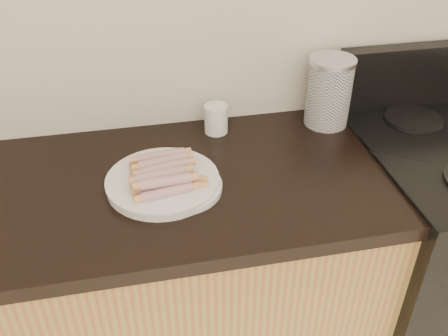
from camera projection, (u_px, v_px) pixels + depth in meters
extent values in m
cube|color=olive|center=(9.00, 326.00, 1.51)|extent=(2.20, 0.59, 0.86)
cylinder|color=black|center=(414.00, 119.00, 1.57)|extent=(0.18, 0.18, 0.01)
cylinder|color=white|center=(163.00, 183.00, 1.30)|extent=(0.38, 0.38, 0.02)
cylinder|color=white|center=(180.00, 187.00, 1.29)|extent=(0.27, 0.27, 0.02)
cylinder|color=#A1493C|center=(165.00, 192.00, 1.23)|extent=(0.13, 0.04, 0.03)
cylinder|color=#A1493C|center=(164.00, 186.00, 1.26)|extent=(0.13, 0.04, 0.03)
cylinder|color=#A1493C|center=(163.00, 179.00, 1.28)|extent=(0.13, 0.04, 0.03)
cylinder|color=#A1493C|center=(162.00, 172.00, 1.30)|extent=(0.13, 0.04, 0.03)
cylinder|color=#A1493C|center=(160.00, 166.00, 1.33)|extent=(0.13, 0.04, 0.03)
cylinder|color=#A1493C|center=(159.00, 160.00, 1.35)|extent=(0.13, 0.04, 0.03)
cylinder|color=#A1493C|center=(164.00, 182.00, 1.23)|extent=(0.13, 0.04, 0.03)
cylinder|color=#A1493C|center=(163.00, 175.00, 1.25)|extent=(0.13, 0.04, 0.03)
cylinder|color=#A1493C|center=(161.00, 168.00, 1.28)|extent=(0.13, 0.04, 0.03)
cylinder|color=#A1493C|center=(160.00, 162.00, 1.30)|extent=(0.13, 0.04, 0.03)
cylinder|color=#A1493C|center=(159.00, 156.00, 1.32)|extent=(0.13, 0.04, 0.03)
cylinder|color=#D1714F|center=(180.00, 184.00, 1.27)|extent=(0.13, 0.05, 0.02)
cylinder|color=#D1714F|center=(179.00, 178.00, 1.29)|extent=(0.13, 0.05, 0.02)
cylinder|color=white|center=(329.00, 94.00, 1.53)|extent=(0.13, 0.13, 0.20)
cylinder|color=silver|center=(333.00, 61.00, 1.46)|extent=(0.14, 0.14, 0.01)
cylinder|color=white|center=(216.00, 119.00, 1.51)|extent=(0.09, 0.09, 0.09)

